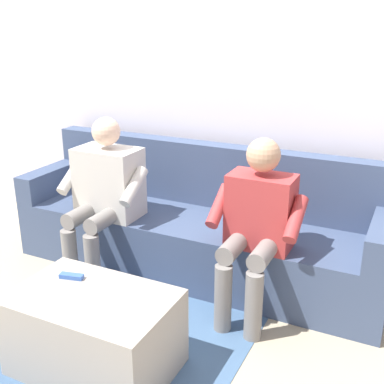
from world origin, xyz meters
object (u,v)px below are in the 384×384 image
object	(u,v)px
coffee_table	(95,332)
remote_blue	(72,276)
person_left_seated	(257,221)
couch	(197,230)
person_right_seated	(104,189)

from	to	relation	value
coffee_table	remote_blue	size ratio (longest dim) A/B	6.32
person_left_seated	remote_blue	xyz separation A→B (m)	(0.73, 0.75, -0.16)
couch	person_right_seated	bearing A→B (deg)	30.44
couch	person_left_seated	xyz separation A→B (m)	(-0.54, 0.35, 0.30)
person_right_seated	remote_blue	distance (m)	0.87
couch	coffee_table	size ratio (longest dim) A/B	3.26
couch	person_right_seated	size ratio (longest dim) A/B	2.37
person_left_seated	remote_blue	bearing A→B (deg)	45.62
person_left_seated	person_right_seated	bearing A→B (deg)	-1.69
coffee_table	person_left_seated	distance (m)	1.07
couch	coffee_table	world-z (taller)	couch
person_right_seated	remote_blue	world-z (taller)	person_right_seated
couch	remote_blue	world-z (taller)	couch
person_right_seated	couch	bearing A→B (deg)	-149.56
coffee_table	person_left_seated	size ratio (longest dim) A/B	0.74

